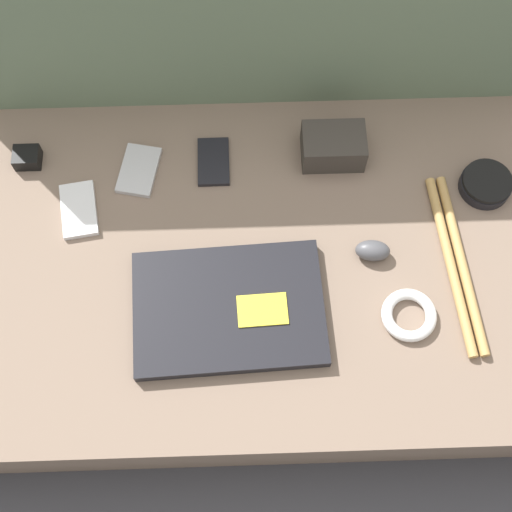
{
  "coord_description": "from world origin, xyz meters",
  "views": [
    {
      "loc": [
        -0.02,
        -0.52,
        1.4
      ],
      "look_at": [
        0.0,
        0.0,
        0.18
      ],
      "focal_mm": 50.0,
      "sensor_mm": 36.0,
      "label": 1
    }
  ],
  "objects_px": {
    "phone_small": "(214,162)",
    "charger_brick": "(27,158)",
    "phone_silver": "(139,170)",
    "laptop": "(229,309)",
    "camera_pouch": "(333,146)",
    "computer_mouse": "(373,251)",
    "speaker_puck": "(486,184)",
    "phone_black": "(79,210)"
  },
  "relations": [
    {
      "from": "phone_small",
      "to": "charger_brick",
      "type": "distance_m",
      "value": 0.37
    },
    {
      "from": "phone_silver",
      "to": "phone_small",
      "type": "xyz_separation_m",
      "value": [
        0.15,
        0.02,
        -0.0
      ]
    },
    {
      "from": "laptop",
      "to": "camera_pouch",
      "type": "height_order",
      "value": "camera_pouch"
    },
    {
      "from": "camera_pouch",
      "to": "computer_mouse",
      "type": "bearing_deg",
      "value": -74.84
    },
    {
      "from": "speaker_puck",
      "to": "camera_pouch",
      "type": "height_order",
      "value": "camera_pouch"
    },
    {
      "from": "camera_pouch",
      "to": "charger_brick",
      "type": "relative_size",
      "value": 2.41
    },
    {
      "from": "laptop",
      "to": "phone_black",
      "type": "xyz_separation_m",
      "value": [
        -0.29,
        0.21,
        -0.01
      ]
    },
    {
      "from": "speaker_puck",
      "to": "phone_silver",
      "type": "relative_size",
      "value": 0.83
    },
    {
      "from": "camera_pouch",
      "to": "laptop",
      "type": "bearing_deg",
      "value": -123.19
    },
    {
      "from": "speaker_puck",
      "to": "computer_mouse",
      "type": "bearing_deg",
      "value": -150.02
    },
    {
      "from": "phone_small",
      "to": "camera_pouch",
      "type": "height_order",
      "value": "camera_pouch"
    },
    {
      "from": "phone_black",
      "to": "speaker_puck",
      "type": "bearing_deg",
      "value": -6.77
    },
    {
      "from": "speaker_puck",
      "to": "phone_black",
      "type": "distance_m",
      "value": 0.79
    },
    {
      "from": "speaker_puck",
      "to": "charger_brick",
      "type": "distance_m",
      "value": 0.91
    },
    {
      "from": "speaker_puck",
      "to": "phone_small",
      "type": "relative_size",
      "value": 0.94
    },
    {
      "from": "laptop",
      "to": "phone_silver",
      "type": "xyz_separation_m",
      "value": [
        -0.17,
        0.3,
        -0.01
      ]
    },
    {
      "from": "speaker_puck",
      "to": "phone_black",
      "type": "bearing_deg",
      "value": -178.06
    },
    {
      "from": "computer_mouse",
      "to": "phone_small",
      "type": "bearing_deg",
      "value": 150.52
    },
    {
      "from": "speaker_puck",
      "to": "phone_silver",
      "type": "bearing_deg",
      "value": 175.16
    },
    {
      "from": "phone_small",
      "to": "laptop",
      "type": "bearing_deg",
      "value": -85.65
    },
    {
      "from": "charger_brick",
      "to": "phone_silver",
      "type": "bearing_deg",
      "value": -7.73
    },
    {
      "from": "phone_black",
      "to": "camera_pouch",
      "type": "xyz_separation_m",
      "value": [
        0.5,
        0.11,
        0.03
      ]
    },
    {
      "from": "laptop",
      "to": "phone_small",
      "type": "distance_m",
      "value": 0.31
    },
    {
      "from": "charger_brick",
      "to": "phone_small",
      "type": "bearing_deg",
      "value": -2.28
    },
    {
      "from": "computer_mouse",
      "to": "charger_brick",
      "type": "bearing_deg",
      "value": 167.07
    },
    {
      "from": "phone_silver",
      "to": "charger_brick",
      "type": "xyz_separation_m",
      "value": [
        -0.22,
        0.03,
        0.01
      ]
    },
    {
      "from": "charger_brick",
      "to": "computer_mouse",
      "type": "bearing_deg",
      "value": -18.52
    },
    {
      "from": "phone_silver",
      "to": "phone_small",
      "type": "distance_m",
      "value": 0.15
    },
    {
      "from": "laptop",
      "to": "phone_black",
      "type": "height_order",
      "value": "laptop"
    },
    {
      "from": "phone_silver",
      "to": "camera_pouch",
      "type": "height_order",
      "value": "camera_pouch"
    },
    {
      "from": "phone_silver",
      "to": "phone_black",
      "type": "xyz_separation_m",
      "value": [
        -0.11,
        -0.08,
        0.0
      ]
    },
    {
      "from": "speaker_puck",
      "to": "camera_pouch",
      "type": "distance_m",
      "value": 0.31
    },
    {
      "from": "speaker_puck",
      "to": "camera_pouch",
      "type": "xyz_separation_m",
      "value": [
        -0.29,
        0.08,
        0.02
      ]
    },
    {
      "from": "speaker_puck",
      "to": "charger_brick",
      "type": "bearing_deg",
      "value": 174.45
    },
    {
      "from": "computer_mouse",
      "to": "phone_silver",
      "type": "height_order",
      "value": "computer_mouse"
    },
    {
      "from": "computer_mouse",
      "to": "phone_silver",
      "type": "relative_size",
      "value": 0.57
    },
    {
      "from": "phone_black",
      "to": "phone_small",
      "type": "bearing_deg",
      "value": 12.17
    },
    {
      "from": "speaker_puck",
      "to": "charger_brick",
      "type": "height_order",
      "value": "same"
    },
    {
      "from": "phone_small",
      "to": "phone_black",
      "type": "bearing_deg",
      "value": -159.52
    },
    {
      "from": "laptop",
      "to": "charger_brick",
      "type": "bearing_deg",
      "value": 137.59
    },
    {
      "from": "phone_black",
      "to": "phone_small",
      "type": "relative_size",
      "value": 1.16
    },
    {
      "from": "phone_small",
      "to": "camera_pouch",
      "type": "distance_m",
      "value": 0.24
    }
  ]
}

